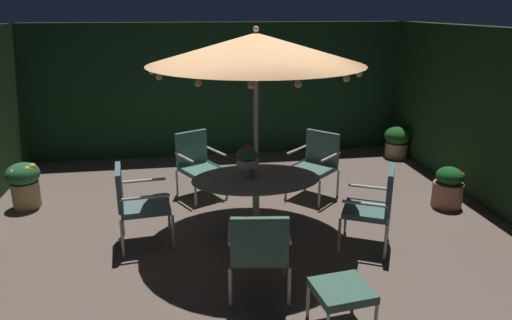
{
  "coord_description": "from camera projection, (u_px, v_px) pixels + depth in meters",
  "views": [
    {
      "loc": [
        -0.72,
        -5.6,
        2.78
      ],
      "look_at": [
        0.15,
        -0.08,
        0.95
      ],
      "focal_mm": 32.81,
      "sensor_mm": 36.0,
      "label": 1
    }
  ],
  "objects": [
    {
      "name": "ottoman_footrest",
      "position": [
        342.0,
        292.0,
        4.18
      ],
      "size": [
        0.55,
        0.52,
        0.42
      ],
      "color": "silver",
      "rests_on": "ground_plane"
    },
    {
      "name": "patio_chair_south",
      "position": [
        136.0,
        200.0,
        5.62
      ],
      "size": [
        0.68,
        0.66,
        1.0
      ],
      "color": "beige",
      "rests_on": "ground_plane"
    },
    {
      "name": "patio_chair_east",
      "position": [
        316.0,
        160.0,
        7.13
      ],
      "size": [
        0.85,
        0.85,
        0.98
      ],
      "color": "beige",
      "rests_on": "ground_plane"
    },
    {
      "name": "centerpiece_planter",
      "position": [
        248.0,
        158.0,
        5.92
      ],
      "size": [
        0.29,
        0.29,
        0.42
      ],
      "color": "beige",
      "rests_on": "patio_dining_table"
    },
    {
      "name": "potted_plant_right_far",
      "position": [
        397.0,
        141.0,
        9.06
      ],
      "size": [
        0.5,
        0.5,
        0.59
      ],
      "color": "tan",
      "rests_on": "ground_plane"
    },
    {
      "name": "patio_umbrella",
      "position": [
        256.0,
        49.0,
        5.46
      ],
      "size": [
        2.58,
        2.58,
        2.58
      ],
      "color": "silver",
      "rests_on": "ground_plane"
    },
    {
      "name": "patio_dining_table",
      "position": [
        256.0,
        189.0,
        6.01
      ],
      "size": [
        1.65,
        1.16,
        0.72
      ],
      "color": "silver",
      "rests_on": "ground_plane"
    },
    {
      "name": "hedge_backdrop_right",
      "position": [
        512.0,
        124.0,
        6.39
      ],
      "size": [
        0.3,
        7.2,
        2.53
      ],
      "primitive_type": "cube",
      "color": "#1A351A",
      "rests_on": "ground_plane"
    },
    {
      "name": "patio_chair_southeast",
      "position": [
        197.0,
        161.0,
        7.15
      ],
      "size": [
        0.79,
        0.8,
        0.98
      ],
      "color": "beige",
      "rests_on": "ground_plane"
    },
    {
      "name": "patio_chair_northeast",
      "position": [
        376.0,
        203.0,
        5.56
      ],
      "size": [
        0.76,
        0.76,
        1.01
      ],
      "color": "beige",
      "rests_on": "ground_plane"
    },
    {
      "name": "hedge_backdrop_rear",
      "position": [
        220.0,
        90.0,
        9.08
      ],
      "size": [
        7.72,
        0.3,
        2.53
      ],
      "primitive_type": "cube",
      "color": "#17351D",
      "rests_on": "ground_plane"
    },
    {
      "name": "potted_plant_left_near",
      "position": [
        448.0,
        187.0,
        6.78
      ],
      "size": [
        0.43,
        0.43,
        0.6
      ],
      "color": "#AF6F51",
      "rests_on": "ground_plane"
    },
    {
      "name": "ground_plane",
      "position": [
        244.0,
        227.0,
        6.24
      ],
      "size": [
        7.72,
        7.2,
        0.02
      ],
      "primitive_type": "cube",
      "color": "#6A584D"
    },
    {
      "name": "potted_plant_back_left",
      "position": [
        24.0,
        183.0,
        6.74
      ],
      "size": [
        0.46,
        0.46,
        0.67
      ],
      "color": "tan",
      "rests_on": "ground_plane"
    },
    {
      "name": "patio_chair_north",
      "position": [
        259.0,
        247.0,
        4.59
      ],
      "size": [
        0.68,
        0.65,
        0.93
      ],
      "color": "beige",
      "rests_on": "ground_plane"
    }
  ]
}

